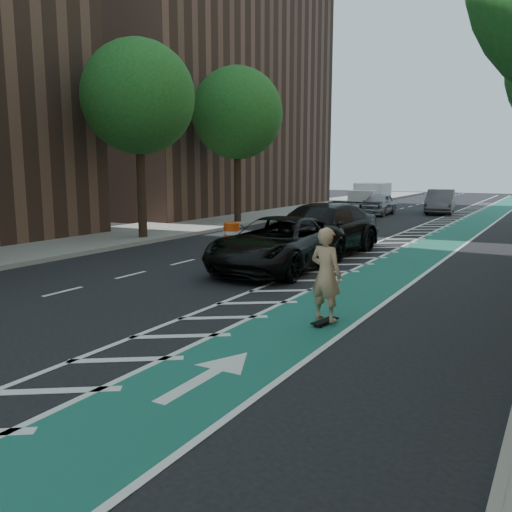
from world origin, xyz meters
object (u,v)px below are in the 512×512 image
Objects in this scene: suv_far at (319,230)px; barrel_a at (232,237)px; suv_near at (278,243)px; skateboarder at (326,274)px.

suv_far is 6.10× the size of barrel_a.
barrel_a is at bearing -166.15° from suv_far.
suv_far reaches higher than barrel_a.
suv_near reaches higher than barrel_a.
skateboarder is 9.92m from barrel_a.
suv_far is (-3.48, 7.73, -0.12)m from skateboarder.
skateboarder is at bearing -55.17° from suv_near.
suv_near is at bearing -41.57° from skateboarder.
skateboarder is 8.48m from suv_far.
suv_near is (-3.48, 4.70, -0.22)m from skateboarder.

